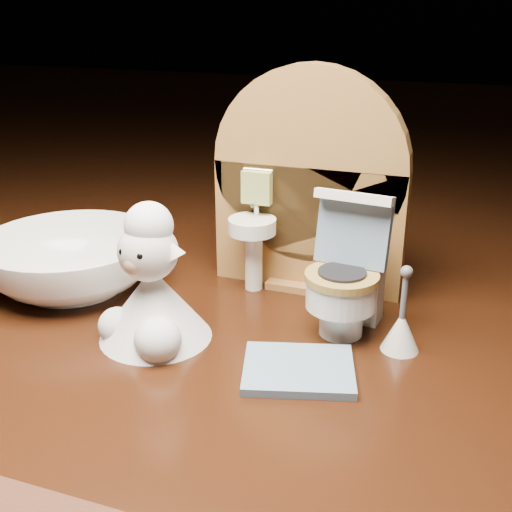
{
  "coord_description": "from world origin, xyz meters",
  "views": [
    {
      "loc": [
        0.11,
        -0.33,
        0.19
      ],
      "look_at": [
        -0.01,
        -0.0,
        0.05
      ],
      "focal_mm": 45.0,
      "sensor_mm": 36.0,
      "label": 1
    }
  ],
  "objects": [
    {
      "name": "backdrop_panel",
      "position": [
        -0.0,
        0.06,
        0.07
      ],
      "size": [
        0.13,
        0.05,
        0.15
      ],
      "color": "olive",
      "rests_on": "ground"
    },
    {
      "name": "plush_lamb",
      "position": [
        -0.06,
        -0.04,
        0.03
      ],
      "size": [
        0.07,
        0.07,
        0.09
      ],
      "rotation": [
        0.0,
        0.0,
        -0.16
      ],
      "color": "white",
      "rests_on": "ground"
    },
    {
      "name": "ceramic_bowl",
      "position": [
        -0.15,
        0.01,
        0.02
      ],
      "size": [
        0.15,
        0.15,
        0.04
      ],
      "primitive_type": "imported",
      "rotation": [
        0.0,
        0.0,
        0.35
      ],
      "color": "white",
      "rests_on": "ground"
    },
    {
      "name": "toilet_brush",
      "position": [
        0.07,
        -0.0,
        0.01
      ],
      "size": [
        0.02,
        0.02,
        0.05
      ],
      "color": "white",
      "rests_on": "ground"
    },
    {
      "name": "bath_mat",
      "position": [
        0.03,
        -0.05,
        0.0
      ],
      "size": [
        0.07,
        0.06,
        0.0
      ],
      "primitive_type": "cube",
      "rotation": [
        0.0,
        0.0,
        0.28
      ],
      "color": "slate",
      "rests_on": "ground"
    },
    {
      "name": "toy_toilet",
      "position": [
        0.04,
        0.01,
        0.03
      ],
      "size": [
        0.05,
        0.06,
        0.09
      ],
      "rotation": [
        0.0,
        0.0,
        -0.11
      ],
      "color": "white",
      "rests_on": "ground"
    }
  ]
}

